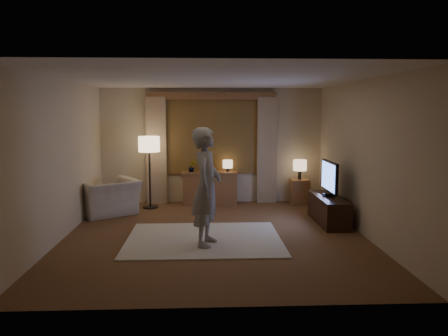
{
  "coord_description": "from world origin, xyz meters",
  "views": [
    {
      "loc": [
        -0.16,
        -7.17,
        2.07
      ],
      "look_at": [
        0.18,
        0.6,
        1.07
      ],
      "focal_mm": 35.0,
      "sensor_mm": 36.0,
      "label": 1
    }
  ],
  "objects": [
    {
      "name": "table_lamp_side",
      "position": [
        1.97,
        2.45,
        0.87
      ],
      "size": [
        0.3,
        0.3,
        0.44
      ],
      "color": "black",
      "rests_on": "side_table"
    },
    {
      "name": "person",
      "position": [
        -0.14,
        -0.57,
        0.93
      ],
      "size": [
        0.58,
        0.75,
        1.82
      ],
      "primitive_type": "imported",
      "rotation": [
        0.0,
        0.0,
        1.33
      ],
      "color": "#A19C94",
      "rests_on": "rug"
    },
    {
      "name": "side_table",
      "position": [
        1.97,
        2.45,
        0.28
      ],
      "size": [
        0.4,
        0.4,
        0.56
      ],
      "primitive_type": "cube",
      "color": "brown",
      "rests_on": "floor"
    },
    {
      "name": "sideboard",
      "position": [
        -0.05,
        2.5,
        0.35
      ],
      "size": [
        1.2,
        0.4,
        0.7
      ],
      "primitive_type": "cube",
      "color": "brown",
      "rests_on": "floor"
    },
    {
      "name": "armchair",
      "position": [
        -2.13,
        1.58,
        0.36
      ],
      "size": [
        1.45,
        1.41,
        0.71
      ],
      "primitive_type": "imported",
      "rotation": [
        0.0,
        0.0,
        -2.52
      ],
      "color": "beige",
      "rests_on": "floor"
    },
    {
      "name": "table_lamp_sideboard",
      "position": [
        0.35,
        2.5,
        0.9
      ],
      "size": [
        0.22,
        0.22,
        0.3
      ],
      "color": "black",
      "rests_on": "sideboard"
    },
    {
      "name": "floor_lamp",
      "position": [
        -1.35,
        2.17,
        1.3
      ],
      "size": [
        0.45,
        0.45,
        1.55
      ],
      "color": "black",
      "rests_on": "floor"
    },
    {
      "name": "picture_frame",
      "position": [
        -0.05,
        2.5,
        0.8
      ],
      "size": [
        0.16,
        0.02,
        0.2
      ],
      "primitive_type": "cube",
      "color": "brown",
      "rests_on": "sideboard"
    },
    {
      "name": "rug",
      "position": [
        -0.18,
        -0.25,
        0.01
      ],
      "size": [
        2.5,
        2.0,
        0.02
      ],
      "primitive_type": "cube",
      "color": "beige",
      "rests_on": "floor"
    },
    {
      "name": "room",
      "position": [
        0.0,
        0.5,
        1.33
      ],
      "size": [
        5.04,
        5.54,
        2.64
      ],
      "color": "brown",
      "rests_on": "ground"
    },
    {
      "name": "tv_stand",
      "position": [
        2.15,
        0.73,
        0.25
      ],
      "size": [
        0.45,
        1.4,
        0.5
      ],
      "primitive_type": "cube",
      "color": "black",
      "rests_on": "floor"
    },
    {
      "name": "tv",
      "position": [
        2.15,
        0.73,
        0.87
      ],
      "size": [
        0.22,
        0.92,
        0.66
      ],
      "color": "black",
      "rests_on": "tv_stand"
    },
    {
      "name": "plant",
      "position": [
        -0.45,
        2.5,
        0.85
      ],
      "size": [
        0.17,
        0.13,
        0.3
      ],
      "primitive_type": "imported",
      "color": "#999999",
      "rests_on": "sideboard"
    }
  ]
}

